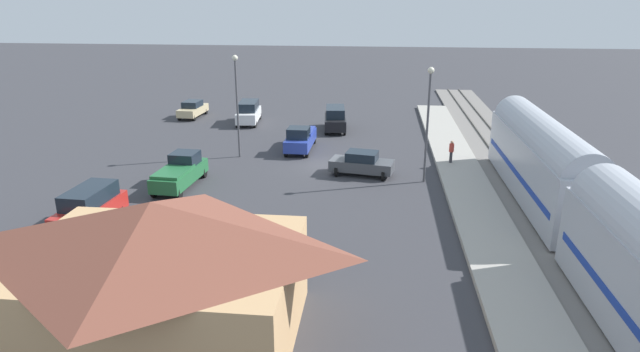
% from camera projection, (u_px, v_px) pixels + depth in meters
% --- Properties ---
extents(ground_plane, '(200.00, 200.00, 0.00)m').
position_uv_depth(ground_plane, '(325.00, 165.00, 40.70)').
color(ground_plane, '#38383D').
extents(railway_track, '(4.80, 70.00, 0.30)m').
position_uv_depth(railway_track, '(514.00, 170.00, 39.24)').
color(railway_track, slate).
rests_on(railway_track, ground).
extents(platform, '(3.20, 46.00, 0.30)m').
position_uv_depth(platform, '(459.00, 168.00, 39.63)').
color(platform, '#A8A399').
rests_on(platform, ground).
extents(station_building, '(10.87, 8.12, 5.47)m').
position_uv_depth(station_building, '(157.00, 269.00, 19.48)').
color(station_building, tan).
rests_on(station_building, ground).
extents(pedestrian_on_platform, '(0.36, 0.36, 1.71)m').
position_uv_depth(pedestrian_on_platform, '(451.00, 150.00, 40.08)').
color(pedestrian_on_platform, '#333338').
rests_on(pedestrian_on_platform, platform).
extents(pickup_green, '(2.28, 5.51, 2.14)m').
position_uv_depth(pickup_green, '(180.00, 172.00, 35.93)').
color(pickup_green, '#236638').
rests_on(pickup_green, ground).
extents(pickup_blue, '(2.07, 5.44, 2.14)m').
position_uv_depth(pickup_blue, '(300.00, 138.00, 44.41)').
color(pickup_blue, '#283D9E').
rests_on(pickup_blue, ground).
extents(suv_white, '(2.40, 5.06, 2.22)m').
position_uv_depth(suv_white, '(249.00, 112.00, 53.75)').
color(suv_white, white).
rests_on(suv_white, ground).
extents(sedan_tan, '(2.09, 4.59, 1.74)m').
position_uv_depth(sedan_tan, '(193.00, 109.00, 56.54)').
color(sedan_tan, '#C6B284').
rests_on(sedan_tan, ground).
extents(sedan_charcoal, '(4.76, 2.88, 1.74)m').
position_uv_depth(sedan_charcoal, '(362.00, 163.00, 38.27)').
color(sedan_charcoal, '#47494F').
rests_on(sedan_charcoal, ground).
extents(suv_red, '(2.21, 5.00, 2.22)m').
position_uv_depth(suv_red, '(90.00, 207.00, 29.69)').
color(suv_red, red).
rests_on(suv_red, ground).
extents(suv_black, '(2.43, 5.07, 2.22)m').
position_uv_depth(suv_black, '(335.00, 118.00, 50.98)').
color(suv_black, black).
rests_on(suv_black, ground).
extents(light_pole_near_platform, '(0.44, 0.44, 7.91)m').
position_uv_depth(light_pole_near_platform, '(428.00, 112.00, 35.51)').
color(light_pole_near_platform, '#515156').
rests_on(light_pole_near_platform, ground).
extents(light_pole_lot_center, '(0.44, 0.44, 8.04)m').
position_uv_depth(light_pole_lot_center, '(237.00, 94.00, 41.25)').
color(light_pole_lot_center, '#515156').
rests_on(light_pole_lot_center, ground).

